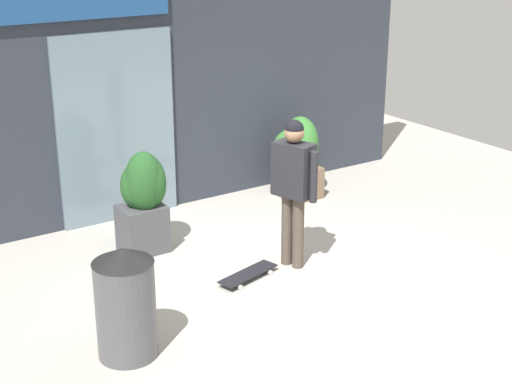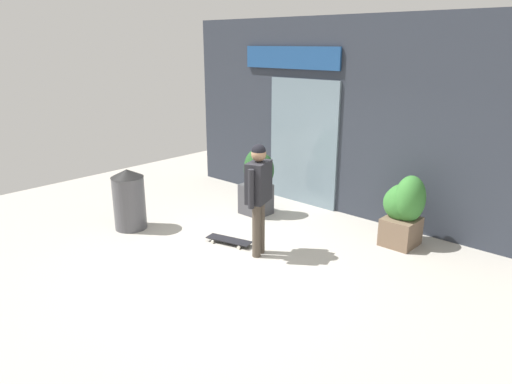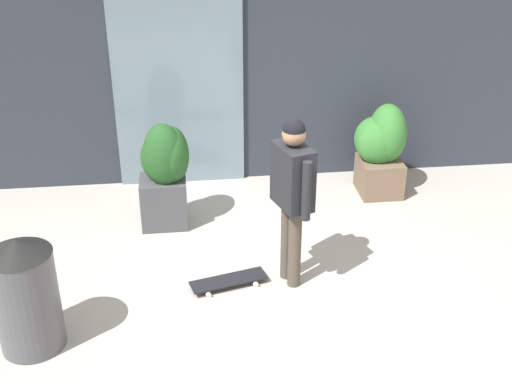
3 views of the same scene
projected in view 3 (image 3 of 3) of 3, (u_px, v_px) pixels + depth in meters
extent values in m
plane|color=#B2ADA3|center=(282.00, 297.00, 6.45)|extent=(12.00, 12.00, 0.00)
cube|color=#2D333D|center=(249.00, 41.00, 8.19)|extent=(7.64, 0.25, 3.63)
cube|color=slate|center=(179.00, 91.00, 8.22)|extent=(1.62, 0.06, 2.50)
cylinder|color=#4C4238|center=(295.00, 248.00, 6.45)|extent=(0.13, 0.13, 0.87)
cylinder|color=#4C4238|center=(287.00, 240.00, 6.58)|extent=(0.13, 0.13, 0.87)
cube|color=#232328|center=(293.00, 176.00, 6.17)|extent=(0.39, 0.51, 0.62)
cylinder|color=#232328|center=(306.00, 191.00, 5.97)|extent=(0.09, 0.09, 0.59)
cylinder|color=#232328|center=(280.00, 169.00, 6.41)|extent=(0.09, 0.09, 0.59)
sphere|color=#997051|center=(294.00, 134.00, 5.98)|extent=(0.22, 0.22, 0.22)
sphere|color=black|center=(294.00, 130.00, 5.96)|extent=(0.21, 0.21, 0.21)
cube|color=black|center=(229.00, 280.00, 6.59)|extent=(0.81, 0.40, 0.02)
cylinder|color=silver|center=(209.00, 295.00, 6.43)|extent=(0.06, 0.04, 0.05)
cylinder|color=silver|center=(202.00, 282.00, 6.63)|extent=(0.06, 0.04, 0.05)
cylinder|color=silver|center=(256.00, 285.00, 6.59)|extent=(0.06, 0.04, 0.05)
cylinder|color=silver|center=(248.00, 272.00, 6.79)|extent=(0.06, 0.04, 0.05)
cube|color=#47474C|center=(164.00, 202.00, 7.62)|extent=(0.53, 0.46, 0.58)
ellipsoid|color=#235123|center=(162.00, 158.00, 7.40)|extent=(0.48, 0.41, 0.60)
ellipsoid|color=#235123|center=(172.00, 155.00, 7.40)|extent=(0.39, 0.55, 0.67)
ellipsoid|color=#235123|center=(163.00, 155.00, 7.32)|extent=(0.46, 0.43, 0.74)
cube|color=brown|center=(379.00, 176.00, 8.38)|extent=(0.51, 0.57, 0.46)
ellipsoid|color=#387A33|center=(375.00, 139.00, 8.23)|extent=(0.53, 0.59, 0.58)
ellipsoid|color=#387A33|center=(387.00, 134.00, 8.19)|extent=(0.47, 0.58, 0.77)
ellipsoid|color=#387A33|center=(379.00, 143.00, 8.16)|extent=(0.56, 0.39, 0.56)
cylinder|color=#4C4C51|center=(27.00, 301.00, 5.61)|extent=(0.55, 0.55, 0.94)
cone|color=black|center=(16.00, 247.00, 5.36)|extent=(0.57, 0.57, 0.14)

